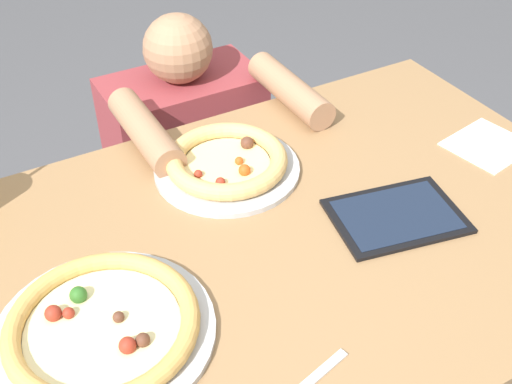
{
  "coord_description": "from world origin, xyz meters",
  "views": [
    {
      "loc": [
        -0.48,
        -0.72,
        1.54
      ],
      "look_at": [
        -0.03,
        0.1,
        0.78
      ],
      "focal_mm": 44.7,
      "sensor_mm": 36.0,
      "label": 1
    }
  ],
  "objects_px": {
    "diner_seated": "(191,188)",
    "pizza_near": "(103,327)",
    "tablet": "(396,216)",
    "pizza_far": "(227,163)"
  },
  "relations": [
    {
      "from": "diner_seated",
      "to": "pizza_near",
      "type": "bearing_deg",
      "value": -122.47
    },
    {
      "from": "pizza_near",
      "to": "tablet",
      "type": "relative_size",
      "value": 1.28
    },
    {
      "from": "pizza_near",
      "to": "diner_seated",
      "type": "relative_size",
      "value": 0.37
    },
    {
      "from": "tablet",
      "to": "pizza_far",
      "type": "bearing_deg",
      "value": 126.65
    },
    {
      "from": "pizza_near",
      "to": "pizza_far",
      "type": "relative_size",
      "value": 1.15
    },
    {
      "from": "pizza_far",
      "to": "diner_seated",
      "type": "distance_m",
      "value": 0.54
    },
    {
      "from": "pizza_near",
      "to": "pizza_far",
      "type": "height_order",
      "value": "pizza_far"
    },
    {
      "from": "pizza_far",
      "to": "tablet",
      "type": "height_order",
      "value": "pizza_far"
    },
    {
      "from": "diner_seated",
      "to": "pizza_far",
      "type": "bearing_deg",
      "value": -100.46
    },
    {
      "from": "pizza_far",
      "to": "tablet",
      "type": "relative_size",
      "value": 1.11
    }
  ]
}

